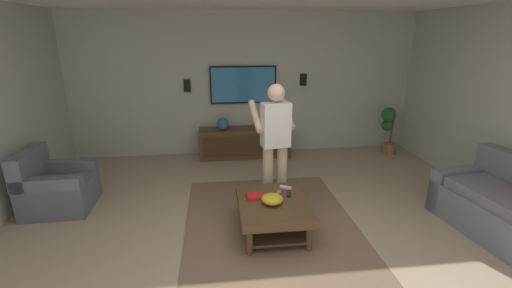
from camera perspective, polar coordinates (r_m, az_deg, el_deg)
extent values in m
plane|color=tan|center=(3.90, 3.35, -17.35)|extent=(8.13, 8.13, 0.00)
cube|color=#B2B7AD|center=(6.66, -1.78, 9.73)|extent=(0.10, 6.65, 2.64)
cube|color=#7A604C|center=(4.40, 2.32, -12.76)|extent=(2.63, 2.06, 0.01)
cube|color=slate|center=(5.34, 30.53, -6.28)|extent=(0.27, 0.85, 0.58)
cube|color=slate|center=(5.34, -29.40, -7.14)|extent=(0.82, 0.82, 0.40)
cube|color=slate|center=(5.33, -33.26, -3.09)|extent=(0.80, 0.20, 0.42)
cube|color=slate|center=(5.04, -30.77, -7.79)|extent=(0.18, 0.80, 0.56)
cube|color=slate|center=(5.59, -28.42, -5.05)|extent=(0.18, 0.80, 0.56)
cube|color=#513823|center=(4.06, 2.84, -9.98)|extent=(1.00, 0.80, 0.10)
cylinder|color=#513823|center=(4.58, 5.90, -9.52)|extent=(0.07, 0.07, 0.30)
cylinder|color=#513823|center=(4.49, -2.21, -10.02)|extent=(0.07, 0.07, 0.30)
cylinder|color=#513823|center=(3.87, 8.73, -15.10)|extent=(0.07, 0.07, 0.30)
cylinder|color=#513823|center=(3.77, -1.07, -15.91)|extent=(0.07, 0.07, 0.30)
cube|color=#452F1E|center=(4.19, 2.79, -13.02)|extent=(0.88, 0.68, 0.03)
cube|color=#513823|center=(6.57, -1.83, 0.26)|extent=(0.44, 1.70, 0.55)
cube|color=#412C1C|center=(6.35, -1.64, -0.34)|extent=(0.01, 1.56, 0.39)
cube|color=black|center=(6.57, -2.12, 9.71)|extent=(0.05, 1.24, 0.69)
cube|color=teal|center=(6.54, -2.10, 9.68)|extent=(0.01, 1.18, 0.63)
cylinder|color=#C6B793|center=(4.76, 4.25, -4.95)|extent=(0.14, 0.14, 0.82)
cylinder|color=#C6B793|center=(4.70, 1.94, -5.21)|extent=(0.14, 0.14, 0.82)
cube|color=white|center=(4.50, 3.25, 3.16)|extent=(0.27, 0.39, 0.58)
sphere|color=beige|center=(4.42, 3.35, 8.45)|extent=(0.22, 0.22, 0.22)
cylinder|color=beige|center=(4.72, 5.11, 4.92)|extent=(0.49, 0.16, 0.37)
cylinder|color=beige|center=(4.59, -0.06, 4.61)|extent=(0.49, 0.16, 0.37)
cube|color=white|center=(4.86, 1.81, 4.13)|extent=(0.05, 0.06, 0.16)
cylinder|color=#9E6B4C|center=(7.27, 21.06, -0.65)|extent=(0.24, 0.24, 0.20)
cylinder|color=brown|center=(7.20, 21.29, 1.36)|extent=(0.03, 0.03, 0.33)
sphere|color=#235B2D|center=(7.06, 20.97, 4.48)|extent=(0.26, 0.26, 0.26)
sphere|color=#235B2D|center=(7.16, 20.82, 2.92)|extent=(0.22, 0.22, 0.22)
sphere|color=#235B2D|center=(7.19, 21.07, 4.72)|extent=(0.23, 0.23, 0.23)
sphere|color=#235B2D|center=(7.11, 21.20, 4.28)|extent=(0.21, 0.21, 0.21)
sphere|color=#235B2D|center=(7.13, 21.06, 3.38)|extent=(0.18, 0.18, 0.18)
ellipsoid|color=gold|center=(3.96, 2.68, -9.04)|extent=(0.25, 0.25, 0.11)
cube|color=white|center=(4.36, 4.91, -7.12)|extent=(0.12, 0.15, 0.02)
cube|color=black|center=(4.20, 5.42, -8.17)|extent=(0.16, 0.08, 0.02)
cube|color=slate|center=(4.20, 3.65, -8.11)|extent=(0.15, 0.11, 0.02)
cube|color=red|center=(4.10, 0.08, -8.64)|extent=(0.17, 0.23, 0.04)
sphere|color=teal|center=(6.40, -5.45, 3.32)|extent=(0.22, 0.22, 0.22)
cube|color=black|center=(6.77, 7.78, 10.42)|extent=(0.06, 0.12, 0.22)
cube|color=black|center=(6.57, -11.25, 9.40)|extent=(0.06, 0.12, 0.22)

